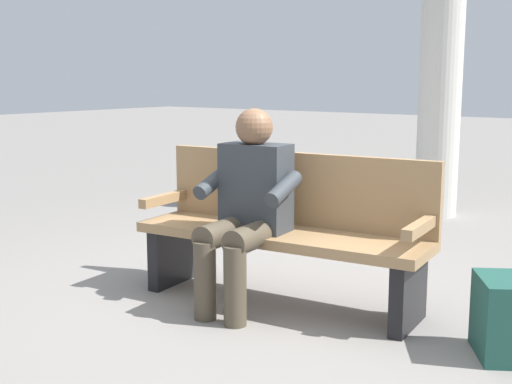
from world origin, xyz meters
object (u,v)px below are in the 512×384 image
object	(u,v)px
person_seated	(246,204)
support_pillar	(442,50)
bench_near	(285,227)
backpack	(501,318)

from	to	relation	value
person_seated	support_pillar	xyz separation A→B (m)	(0.14, -3.29, 0.99)
person_seated	bench_near	bearing A→B (deg)	-120.20
backpack	bench_near	bearing A→B (deg)	-3.31
bench_near	person_seated	xyz separation A→B (m)	(0.11, 0.24, 0.17)
person_seated	backpack	bearing A→B (deg)	-179.46
backpack	support_pillar	bearing A→B (deg)	-63.19
backpack	support_pillar	xyz separation A→B (m)	(1.58, -3.12, 1.42)
bench_near	backpack	bearing A→B (deg)	170.57
person_seated	support_pillar	distance (m)	3.44
bench_near	support_pillar	bearing A→B (deg)	-91.42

